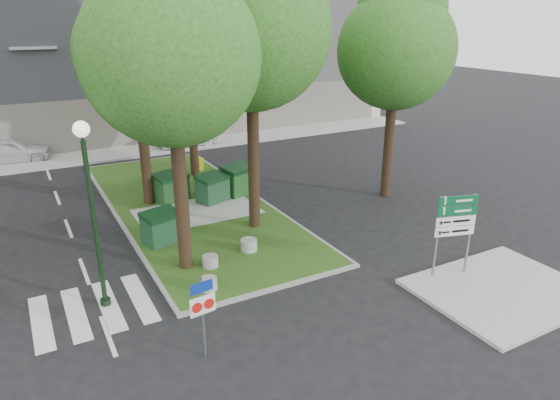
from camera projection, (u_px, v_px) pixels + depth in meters
ground at (261, 293)px, 15.17m from camera, size 120.00×120.00×0.00m
median_island at (189, 205)px, 21.95m from camera, size 6.00×16.00×0.12m
median_kerb at (189, 205)px, 21.95m from camera, size 6.30×16.30×0.10m
sidewalk_corner at (502, 290)px, 15.19m from camera, size 5.00×4.00×0.12m
building_sidewalk at (125, 152)px, 30.35m from camera, size 42.00×3.00×0.12m
zebra_crossing at (124, 301)px, 14.71m from camera, size 5.00×3.00×0.01m
apartment_building at (87, 13)px, 33.74m from camera, size 41.00×12.00×16.00m
tree_median_near_left at (172, 38)px, 14.08m from camera, size 5.20×5.20×10.53m
tree_median_near_right at (252, 13)px, 17.06m from camera, size 5.60×5.60×11.46m
tree_median_mid at (135, 40)px, 19.76m from camera, size 4.80×4.80×9.99m
tree_median_far at (186, 6)px, 23.20m from camera, size 5.80×5.80×11.93m
tree_street_right at (398, 39)px, 20.97m from camera, size 5.00×5.00×10.06m
dumpster_a at (162, 227)px, 18.06m from camera, size 1.52×1.26×1.22m
dumpster_b at (171, 187)px, 22.11m from camera, size 1.66×1.39×1.32m
dumpster_c at (213, 188)px, 22.06m from camera, size 1.59×1.36×1.25m
dumpster_d at (239, 180)px, 23.01m from camera, size 1.75×1.47×1.39m
bollard_left at (208, 284)px, 15.06m from camera, size 0.53×0.53×0.38m
bollard_right at (249, 245)px, 17.56m from camera, size 0.58×0.58×0.41m
bollard_mid at (210, 261)px, 16.44m from camera, size 0.52×0.52×0.37m
litter_bin at (201, 164)px, 26.65m from camera, size 0.36×0.36×0.63m
street_lamp at (90, 195)px, 13.36m from camera, size 0.43×0.43×5.41m
traffic_sign_pole at (202, 306)px, 11.89m from camera, size 0.66×0.11×2.21m
directional_sign at (455, 223)px, 15.46m from camera, size 1.28×0.42×2.66m
car_white at (9, 150)px, 28.19m from camera, size 4.41×2.10×1.45m
car_silver at (188, 137)px, 31.61m from camera, size 3.93×1.52×1.28m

